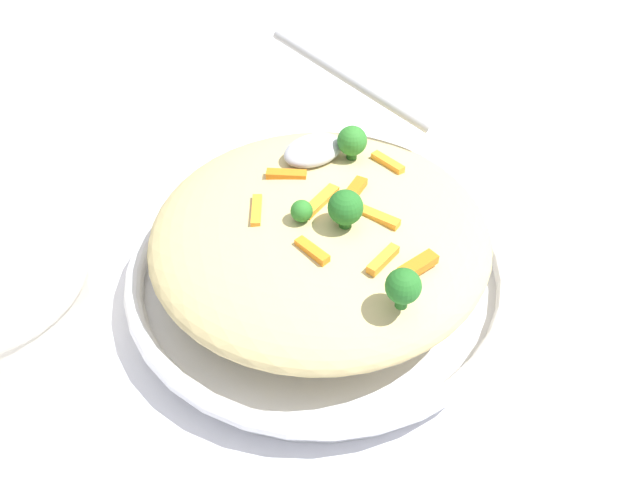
{
  "coord_description": "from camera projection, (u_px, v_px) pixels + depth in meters",
  "views": [
    {
      "loc": [
        0.25,
        0.34,
        0.46
      ],
      "look_at": [
        0.0,
        0.0,
        0.06
      ],
      "focal_mm": 38.41,
      "sensor_mm": 36.0,
      "label": 1
    }
  ],
  "objects": [
    {
      "name": "carrot_piece_7",
      "position": [
        384.0,
        259.0,
        0.51
      ],
      "size": [
        0.03,
        0.02,
        0.01
      ],
      "primitive_type": "cube",
      "rotation": [
        0.0,
        0.0,
        3.4
      ],
      "color": "orange",
      "rests_on": "pasta_mound"
    },
    {
      "name": "serving_bowl",
      "position": [
        320.0,
        274.0,
        0.61
      ],
      "size": [
        0.34,
        0.34,
        0.04
      ],
      "color": "silver",
      "rests_on": "ground_plane"
    },
    {
      "name": "carrot_piece_2",
      "position": [
        377.0,
        217.0,
        0.54
      ],
      "size": [
        0.02,
        0.04,
        0.01
      ],
      "primitive_type": "cube",
      "rotation": [
        0.0,
        0.0,
        1.92
      ],
      "color": "orange",
      "rests_on": "pasta_mound"
    },
    {
      "name": "carrot_piece_4",
      "position": [
        312.0,
        251.0,
        0.51
      ],
      "size": [
        0.01,
        0.03,
        0.01
      ],
      "primitive_type": "cube",
      "rotation": [
        0.0,
        0.0,
        4.83
      ],
      "color": "orange",
      "rests_on": "pasta_mound"
    },
    {
      "name": "carrot_piece_1",
      "position": [
        354.0,
        190.0,
        0.56
      ],
      "size": [
        0.03,
        0.02,
        0.01
      ],
      "primitive_type": "cube",
      "rotation": [
        0.0,
        0.0,
        0.44
      ],
      "color": "orange",
      "rests_on": "pasta_mound"
    },
    {
      "name": "pasta_mound",
      "position": [
        320.0,
        235.0,
        0.57
      ],
      "size": [
        0.29,
        0.28,
        0.07
      ],
      "primitive_type": "ellipsoid",
      "color": "#D1BA7A",
      "rests_on": "serving_bowl"
    },
    {
      "name": "carrot_piece_5",
      "position": [
        257.0,
        211.0,
        0.54
      ],
      "size": [
        0.03,
        0.03,
        0.01
      ],
      "primitive_type": "cube",
      "rotation": [
        0.0,
        0.0,
        4.09
      ],
      "color": "orange",
      "rests_on": "pasta_mound"
    },
    {
      "name": "broccoli_floret_3",
      "position": [
        345.0,
        208.0,
        0.52
      ],
      "size": [
        0.03,
        0.03,
        0.03
      ],
      "color": "#205B1C",
      "rests_on": "pasta_mound"
    },
    {
      "name": "broccoli_floret_0",
      "position": [
        302.0,
        211.0,
        0.53
      ],
      "size": [
        0.02,
        0.02,
        0.02
      ],
      "color": "#296820",
      "rests_on": "pasta_mound"
    },
    {
      "name": "ground_plane",
      "position": [
        320.0,
        289.0,
        0.62
      ],
      "size": [
        2.4,
        2.4,
        0.0
      ],
      "primitive_type": "plane",
      "color": "silver"
    },
    {
      "name": "carrot_piece_6",
      "position": [
        285.0,
        176.0,
        0.58
      ],
      "size": [
        0.03,
        0.03,
        0.01
      ],
      "primitive_type": "cube",
      "rotation": [
        0.0,
        0.0,
        2.42
      ],
      "color": "orange",
      "rests_on": "pasta_mound"
    },
    {
      "name": "broccoli_floret_1",
      "position": [
        403.0,
        287.0,
        0.47
      ],
      "size": [
        0.03,
        0.03,
        0.03
      ],
      "color": "#205B1C",
      "rests_on": "pasta_mound"
    },
    {
      "name": "broccoli_floret_2",
      "position": [
        352.0,
        141.0,
        0.59
      ],
      "size": [
        0.03,
        0.03,
        0.03
      ],
      "color": "#296820",
      "rests_on": "pasta_mound"
    },
    {
      "name": "carrot_piece_3",
      "position": [
        318.0,
        200.0,
        0.55
      ],
      "size": [
        0.04,
        0.02,
        0.01
      ],
      "primitive_type": "cube",
      "rotation": [
        0.0,
        0.0,
        0.32
      ],
      "color": "orange",
      "rests_on": "pasta_mound"
    },
    {
      "name": "carrot_piece_0",
      "position": [
        418.0,
        266.0,
        0.5
      ],
      "size": [
        0.03,
        0.01,
        0.01
      ],
      "primitive_type": "cube",
      "rotation": [
        0.0,
        0.0,
        0.03
      ],
      "color": "orange",
      "rests_on": "pasta_mound"
    },
    {
      "name": "serving_spoon",
      "position": [
        328.0,
        123.0,
        0.61
      ],
      "size": [
        0.14,
        0.15,
        0.07
      ],
      "color": "#B7B7BC",
      "rests_on": "pasta_mound"
    },
    {
      "name": "carrot_piece_8",
      "position": [
        388.0,
        163.0,
        0.6
      ],
      "size": [
        0.01,
        0.03,
        0.01
      ],
      "primitive_type": "cube",
      "rotation": [
        0.0,
        0.0,
        4.81
      ],
      "color": "orange",
      "rests_on": "pasta_mound"
    }
  ]
}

